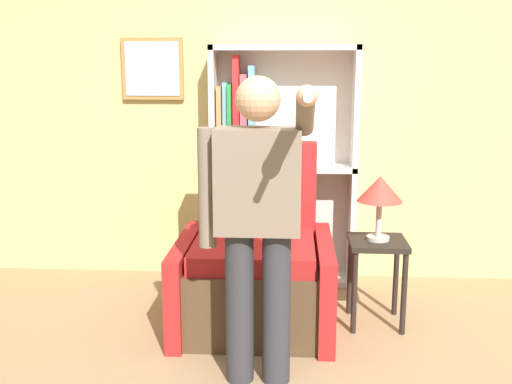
{
  "coord_description": "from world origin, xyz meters",
  "views": [
    {
      "loc": [
        -0.08,
        -2.64,
        1.68
      ],
      "look_at": [
        -0.29,
        0.67,
        0.97
      ],
      "focal_mm": 42.0,
      "sensor_mm": 36.0,
      "label": 1
    }
  ],
  "objects_px": {
    "bookcase": "(266,173)",
    "side_table": "(377,258)",
    "table_lamp": "(380,191)",
    "person_standing": "(258,213)",
    "armchair": "(255,268)"
  },
  "relations": [
    {
      "from": "bookcase",
      "to": "armchair",
      "type": "bearing_deg",
      "value": -92.41
    },
    {
      "from": "person_standing",
      "to": "table_lamp",
      "type": "xyz_separation_m",
      "value": [
        0.73,
        0.78,
        -0.04
      ]
    },
    {
      "from": "table_lamp",
      "to": "armchair",
      "type": "bearing_deg",
      "value": -179.73
    },
    {
      "from": "bookcase",
      "to": "table_lamp",
      "type": "distance_m",
      "value": 1.09
    },
    {
      "from": "bookcase",
      "to": "person_standing",
      "type": "height_order",
      "value": "bookcase"
    },
    {
      "from": "side_table",
      "to": "bookcase",
      "type": "bearing_deg",
      "value": 134.1
    },
    {
      "from": "armchair",
      "to": "table_lamp",
      "type": "relative_size",
      "value": 2.77
    },
    {
      "from": "bookcase",
      "to": "side_table",
      "type": "xyz_separation_m",
      "value": [
        0.76,
        -0.78,
        -0.41
      ]
    },
    {
      "from": "armchair",
      "to": "table_lamp",
      "type": "xyz_separation_m",
      "value": [
        0.79,
        0.0,
        0.53
      ]
    },
    {
      "from": "armchair",
      "to": "bookcase",
      "type": "bearing_deg",
      "value": 87.59
    },
    {
      "from": "table_lamp",
      "to": "bookcase",
      "type": "bearing_deg",
      "value": 134.1
    },
    {
      "from": "bookcase",
      "to": "side_table",
      "type": "height_order",
      "value": "bookcase"
    },
    {
      "from": "armchair",
      "to": "side_table",
      "type": "relative_size",
      "value": 2.02
    },
    {
      "from": "table_lamp",
      "to": "side_table",
      "type": "bearing_deg",
      "value": -75.96
    },
    {
      "from": "person_standing",
      "to": "armchair",
      "type": "bearing_deg",
      "value": 94.64
    }
  ]
}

